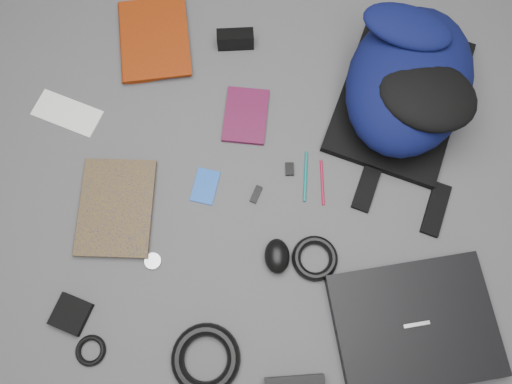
# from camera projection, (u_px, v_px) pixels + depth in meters

# --- Properties ---
(ground) EXTENTS (4.00, 4.00, 0.00)m
(ground) POSITION_uv_depth(u_px,v_px,m) (256.00, 194.00, 1.35)
(ground) COLOR #4F4F51
(ground) RESTS_ON ground
(backpack) EXTENTS (0.49, 0.59, 0.21)m
(backpack) POSITION_uv_depth(u_px,v_px,m) (409.00, 80.00, 1.33)
(backpack) COLOR black
(backpack) RESTS_ON ground
(laptop) EXTENTS (0.45, 0.38, 0.04)m
(laptop) POSITION_uv_depth(u_px,v_px,m) (414.00, 325.00, 1.23)
(laptop) COLOR black
(laptop) RESTS_ON ground
(textbook_red) EXTENTS (0.25, 0.31, 0.03)m
(textbook_red) POSITION_uv_depth(u_px,v_px,m) (120.00, 43.00, 1.47)
(textbook_red) COLOR maroon
(textbook_red) RESTS_ON ground
(comic_book) EXTENTS (0.20, 0.27, 0.02)m
(comic_book) POSITION_uv_depth(u_px,v_px,m) (80.00, 207.00, 1.33)
(comic_book) COLOR #99750A
(comic_book) RESTS_ON ground
(envelope) EXTENTS (0.21, 0.14, 0.00)m
(envelope) POSITION_uv_depth(u_px,v_px,m) (67.00, 113.00, 1.42)
(envelope) COLOR white
(envelope) RESTS_ON ground
(dvd_case) EXTENTS (0.13, 0.17, 0.01)m
(dvd_case) POSITION_uv_depth(u_px,v_px,m) (246.00, 116.00, 1.41)
(dvd_case) COLOR #440D27
(dvd_case) RESTS_ON ground
(compact_camera) EXTENTS (0.11, 0.05, 0.06)m
(compact_camera) POSITION_uv_depth(u_px,v_px,m) (235.00, 39.00, 1.46)
(compact_camera) COLOR black
(compact_camera) RESTS_ON ground
(sticker_disc) EXTENTS (0.08, 0.08, 0.00)m
(sticker_disc) POSITION_uv_depth(u_px,v_px,m) (253.00, 107.00, 1.43)
(sticker_disc) COLOR white
(sticker_disc) RESTS_ON ground
(pen_teal) EXTENTS (0.01, 0.14, 0.01)m
(pen_teal) POSITION_uv_depth(u_px,v_px,m) (306.00, 176.00, 1.36)
(pen_teal) COLOR #0C6C68
(pen_teal) RESTS_ON ground
(pen_red) EXTENTS (0.02, 0.13, 0.01)m
(pen_red) POSITION_uv_depth(u_px,v_px,m) (322.00, 182.00, 1.36)
(pen_red) COLOR #A70C30
(pen_red) RESTS_ON ground
(id_badge) EXTENTS (0.08, 0.11, 0.00)m
(id_badge) POSITION_uv_depth(u_px,v_px,m) (205.00, 186.00, 1.36)
(id_badge) COLOR blue
(id_badge) RESTS_ON ground
(usb_black) EXTENTS (0.03, 0.05, 0.01)m
(usb_black) POSITION_uv_depth(u_px,v_px,m) (256.00, 194.00, 1.35)
(usb_black) COLOR black
(usb_black) RESTS_ON ground
(key_fob) EXTENTS (0.03, 0.04, 0.01)m
(key_fob) POSITION_uv_depth(u_px,v_px,m) (290.00, 169.00, 1.37)
(key_fob) COLOR black
(key_fob) RESTS_ON ground
(mouse) EXTENTS (0.07, 0.10, 0.05)m
(mouse) POSITION_uv_depth(u_px,v_px,m) (277.00, 256.00, 1.28)
(mouse) COLOR black
(mouse) RESTS_ON ground
(headphone_left) EXTENTS (0.07, 0.07, 0.01)m
(headphone_left) POSITION_uv_depth(u_px,v_px,m) (126.00, 231.00, 1.32)
(headphone_left) COLOR #ADADB0
(headphone_left) RESTS_ON ground
(headphone_right) EXTENTS (0.04, 0.04, 0.01)m
(headphone_right) POSITION_uv_depth(u_px,v_px,m) (153.00, 261.00, 1.29)
(headphone_right) COLOR silver
(headphone_right) RESTS_ON ground
(cable_coil) EXTENTS (0.14, 0.14, 0.02)m
(cable_coil) POSITION_uv_depth(u_px,v_px,m) (315.00, 258.00, 1.29)
(cable_coil) COLOR black
(cable_coil) RESTS_ON ground
(power_cord_coil) EXTENTS (0.20, 0.20, 0.03)m
(power_cord_coil) POSITION_uv_depth(u_px,v_px,m) (206.00, 359.00, 1.21)
(power_cord_coil) COLOR black
(power_cord_coil) RESTS_ON ground
(pouch) EXTENTS (0.11, 0.11, 0.02)m
(pouch) POSITION_uv_depth(u_px,v_px,m) (71.00, 314.00, 1.25)
(pouch) COLOR black
(pouch) RESTS_ON ground
(earbud_coil) EXTENTS (0.10, 0.10, 0.01)m
(earbud_coil) POSITION_uv_depth(u_px,v_px,m) (91.00, 351.00, 1.23)
(earbud_coil) COLOR black
(earbud_coil) RESTS_ON ground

